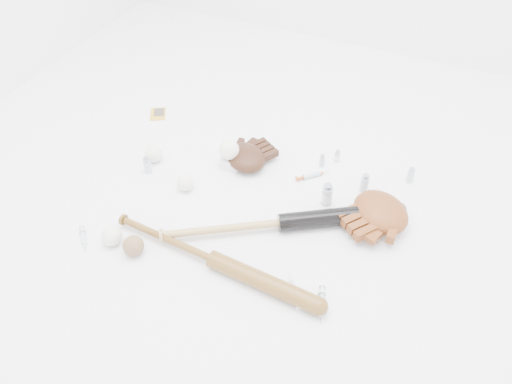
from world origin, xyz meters
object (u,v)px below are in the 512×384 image
at_px(bat_wood, 213,259).
at_px(glove_dark, 246,157).
at_px(bat_dark, 282,223).
at_px(pedestal, 230,161).

xyz_separation_m(bat_wood, glove_dark, (-0.13, 0.54, 0.01)).
xyz_separation_m(bat_dark, bat_wood, (-0.16, -0.26, -0.00)).
relative_size(bat_dark, glove_dark, 4.19).
height_order(bat_wood, pedestal, bat_wood).
relative_size(bat_dark, bat_wood, 1.12).
bearing_deg(bat_wood, bat_dark, 62.84).
height_order(bat_dark, glove_dark, glove_dark).
distance_m(bat_dark, bat_wood, 0.30).
distance_m(bat_dark, glove_dark, 0.40).
relative_size(bat_dark, pedestal, 12.09).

